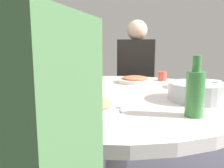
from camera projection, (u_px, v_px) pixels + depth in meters
round_dining_table at (117, 109)px, 1.29m from camera, size 1.34×1.34×0.72m
rice_bowl at (198, 91)px, 1.10m from camera, size 0.28×0.28×0.09m
soup_bowl at (29, 86)px, 1.28m from camera, size 0.25×0.25×0.07m
dish_tofu_braise at (135, 80)px, 1.61m from camera, size 0.25×0.25×0.05m
dish_shrimp at (90, 106)px, 0.94m from camera, size 0.25×0.25×0.04m
dish_greens at (68, 78)px, 1.66m from camera, size 0.22×0.22×0.05m
dish_eggplant at (184, 85)px, 1.41m from camera, size 0.21×0.21×0.04m
dish_stirfry at (88, 84)px, 1.43m from camera, size 0.19×0.19×0.04m
green_bottle at (195, 92)px, 0.84m from camera, size 0.07×0.07×0.22m
tea_cup_near at (91, 73)px, 1.84m from camera, size 0.08×0.08×0.07m
tea_cup_far at (162, 76)px, 1.68m from camera, size 0.06×0.06×0.06m
stool_for_diner_right at (136, 122)px, 2.30m from camera, size 0.31×0.31×0.44m
diner_right at (137, 68)px, 2.21m from camera, size 0.43×0.42×0.76m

